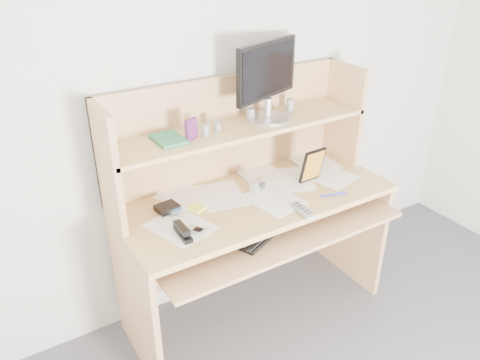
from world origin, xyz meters
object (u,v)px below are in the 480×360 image
tv_remote (303,210)px  monitor (267,78)px  keyboard (264,225)px  desk (248,199)px  game_case (312,165)px

tv_remote → monitor: monitor is taller
tv_remote → monitor: (0.07, 0.42, 0.52)m
keyboard → monitor: bearing=32.2°
desk → game_case: size_ratio=7.44×
desk → game_case: 0.38m
desk → game_case: bearing=-18.3°
desk → monitor: monitor is taller
keyboard → tv_remote: size_ratio=2.94×
keyboard → desk: bearing=55.1°
game_case → desk: bearing=159.0°
tv_remote → game_case: (0.23, 0.22, 0.09)m
desk → keyboard: desk is taller
tv_remote → desk: bearing=114.2°
game_case → monitor: monitor is taller
keyboard → game_case: (0.37, 0.11, 0.19)m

